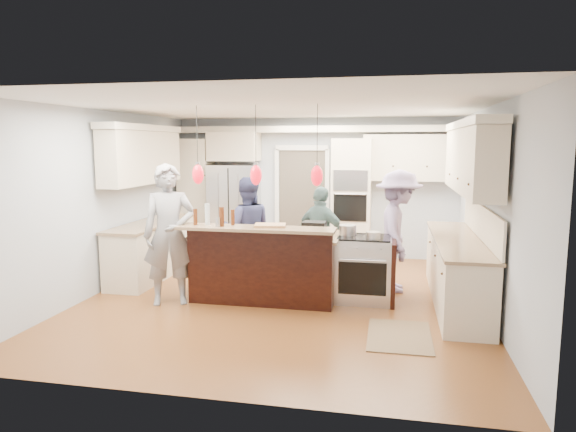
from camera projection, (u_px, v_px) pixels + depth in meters
name	position (u px, v px, depth m)	size (l,w,h in m)	color
ground_plane	(283.00, 298.00, 7.37)	(6.00, 6.00, 0.00)	brown
room_shell	(283.00, 172.00, 7.11)	(5.54, 6.04, 2.72)	#B2BCC6
refrigerator	(234.00, 211.00, 10.11)	(0.90, 0.70, 1.80)	#B7B7BC
oven_column	(351.00, 200.00, 9.65)	(0.72, 0.69, 2.30)	beige
back_upper_cabinets	(275.00, 172.00, 9.96)	(5.30, 0.61, 2.54)	beige
right_counter_run	(462.00, 228.00, 7.03)	(0.64, 3.10, 2.51)	beige
left_cabinets	(149.00, 214.00, 8.48)	(0.64, 2.30, 2.51)	beige
kitchen_island	(268.00, 264.00, 7.42)	(2.10, 1.46, 1.12)	black
island_range	(366.00, 269.00, 7.22)	(0.82, 0.71, 0.92)	#B7B7BC
pendant_lights	(256.00, 175.00, 6.67)	(1.75, 0.15, 1.03)	black
person_bar_end	(169.00, 235.00, 7.03)	(0.71, 0.46, 1.94)	gray
person_far_left	(247.00, 229.00, 8.23)	(0.82, 0.64, 1.68)	navy
person_far_right	(321.00, 236.00, 8.00)	(0.91, 0.38, 1.55)	#4C6A69
person_range_side	(398.00, 231.00, 7.66)	(1.18, 0.68, 1.83)	#8F7DA9
floor_rug	(399.00, 336.00, 5.91)	(0.72, 1.05, 0.01)	#816346
water_bottle	(207.00, 214.00, 6.92)	(0.07, 0.07, 0.28)	silver
beer_bottle_a	(195.00, 217.00, 6.89)	(0.06, 0.06, 0.22)	#4E230E
beer_bottle_b	(222.00, 217.00, 6.76)	(0.06, 0.06, 0.26)	#4E230E
beer_bottle_c	(233.00, 217.00, 6.89)	(0.05, 0.05, 0.21)	#4E230E
drink_can	(218.00, 222.00, 6.74)	(0.06, 0.06, 0.12)	#B7B7BC
cutting_board	(270.00, 225.00, 6.77)	(0.40, 0.29, 0.03)	tan
pot_large	(348.00, 230.00, 7.28)	(0.24, 0.24, 0.14)	#B7B7BC
pot_small	(373.00, 235.00, 6.99)	(0.19, 0.19, 0.10)	#B7B7BC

